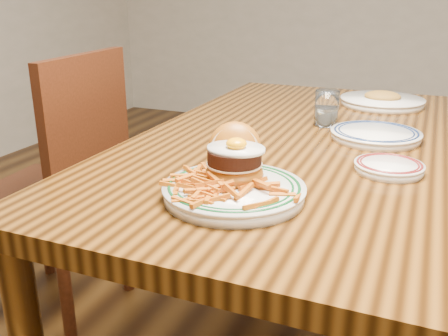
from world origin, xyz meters
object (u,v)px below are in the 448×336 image
at_px(chair_left, 62,184).
at_px(main_plate, 234,178).
at_px(table, 291,164).
at_px(side_plate, 389,166).

height_order(chair_left, main_plate, chair_left).
relative_size(chair_left, main_plate, 3.10).
height_order(table, side_plate, side_plate).
distance_m(table, chair_left, 0.81).
distance_m(chair_left, main_plate, 0.92).
relative_size(table, chair_left, 1.65).
relative_size(table, side_plate, 9.90).
bearing_deg(table, chair_left, -172.21).
distance_m(table, side_plate, 0.38).
xyz_separation_m(chair_left, main_plate, (0.79, -0.38, 0.27)).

